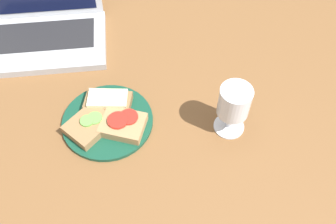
# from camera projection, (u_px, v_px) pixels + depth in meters

# --- Properties ---
(wooden_table) EXTENTS (1.40, 1.40, 0.03)m
(wooden_table) POSITION_uv_depth(u_px,v_px,m) (130.00, 117.00, 0.91)
(wooden_table) COLOR brown
(wooden_table) RESTS_ON ground
(plate) EXTENTS (0.21, 0.21, 0.01)m
(plate) POSITION_uv_depth(u_px,v_px,m) (108.00, 121.00, 0.87)
(plate) COLOR #144733
(plate) RESTS_ON wooden_table
(sandwich_with_tomato) EXTENTS (0.12, 0.11, 0.03)m
(sandwich_with_tomato) POSITION_uv_depth(u_px,v_px,m) (123.00, 124.00, 0.85)
(sandwich_with_tomato) COLOR #A88456
(sandwich_with_tomato) RESTS_ON plate
(sandwich_with_cheese) EXTENTS (0.12, 0.08, 0.03)m
(sandwich_with_cheese) POSITION_uv_depth(u_px,v_px,m) (108.00, 101.00, 0.89)
(sandwich_with_cheese) COLOR brown
(sandwich_with_cheese) RESTS_ON plate
(sandwich_with_cucumber) EXTENTS (0.13, 0.12, 0.03)m
(sandwich_with_cucumber) POSITION_uv_depth(u_px,v_px,m) (89.00, 125.00, 0.85)
(sandwich_with_cucumber) COLOR #937047
(sandwich_with_cucumber) RESTS_ON plate
(wine_glass) EXTENTS (0.07, 0.07, 0.13)m
(wine_glass) POSITION_uv_depth(u_px,v_px,m) (234.00, 103.00, 0.80)
(wine_glass) COLOR white
(wine_glass) RESTS_ON wooden_table
(laptop) EXTENTS (0.34, 0.25, 0.22)m
(laptop) POSITION_uv_depth(u_px,v_px,m) (41.00, 25.00, 1.01)
(laptop) COLOR #ADAFB5
(laptop) RESTS_ON wooden_table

